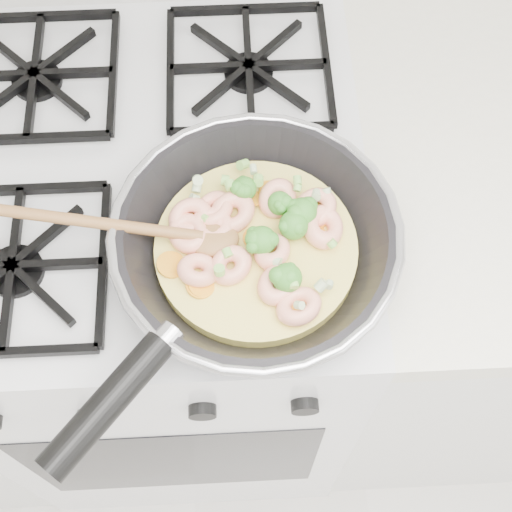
{
  "coord_description": "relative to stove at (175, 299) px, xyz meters",
  "views": [
    {
      "loc": [
        0.13,
        1.15,
        1.7
      ],
      "look_at": [
        0.15,
        1.54,
        0.93
      ],
      "focal_mm": 50.67,
      "sensor_mm": 36.0,
      "label": 1
    }
  ],
  "objects": [
    {
      "name": "stove",
      "position": [
        0.0,
        0.0,
        0.0
      ],
      "size": [
        0.6,
        0.6,
        0.92
      ],
      "color": "white",
      "rests_on": "ground"
    },
    {
      "name": "skillet",
      "position": [
        0.14,
        -0.16,
        0.5
      ],
      "size": [
        0.47,
        0.43,
        0.09
      ],
      "rotation": [
        0.0,
        0.0,
        0.08
      ],
      "color": "black",
      "rests_on": "stove"
    }
  ]
}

